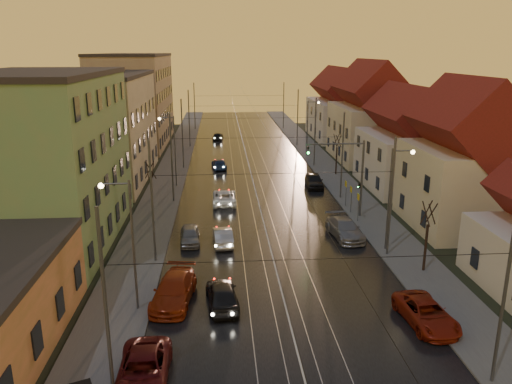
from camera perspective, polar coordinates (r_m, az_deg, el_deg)
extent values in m
plane|color=black|center=(29.29, 3.87, -14.65)|extent=(160.00, 160.00, 0.00)
cube|color=black|center=(66.74, -0.81, 3.03)|extent=(16.00, 120.00, 0.04)
cube|color=#4C4C4C|center=(66.92, -9.40, 2.90)|extent=(4.00, 120.00, 0.15)
cube|color=#4C4C4C|center=(68.02, 7.64, 3.18)|extent=(4.00, 120.00, 0.15)
cube|color=gray|center=(66.65, -2.70, 3.02)|extent=(0.06, 120.00, 0.03)
cube|color=gray|center=(66.69, -1.47, 3.05)|extent=(0.06, 120.00, 0.03)
cube|color=gray|center=(66.78, -0.15, 3.07)|extent=(0.06, 120.00, 0.03)
cube|color=gray|center=(66.89, 1.08, 3.09)|extent=(0.06, 120.00, 0.03)
cube|color=#649760|center=(42.17, -23.13, 3.16)|extent=(10.00, 18.00, 13.00)
cube|color=tan|center=(61.20, -17.20, 6.85)|extent=(10.00, 20.00, 12.00)
cube|color=#947660|center=(84.47, -13.69, 10.10)|extent=(10.00, 24.00, 14.00)
cube|color=beige|center=(46.42, 22.55, 0.47)|extent=(8.50, 10.00, 7.00)
pyramid|color=#5D1C15|center=(45.40, 23.27, 7.06)|extent=(8.67, 10.20, 3.80)
cube|color=silver|center=(58.09, 16.92, 3.40)|extent=(9.00, 12.00, 6.00)
pyramid|color=#5D1C15|center=(57.33, 17.29, 7.89)|extent=(9.18, 12.24, 3.20)
cube|color=beige|center=(71.91, 12.78, 6.60)|extent=(9.00, 14.00, 7.50)
pyramid|color=#5D1C15|center=(71.25, 13.07, 11.16)|extent=(9.18, 14.28, 4.00)
cube|color=silver|center=(89.18, 9.47, 8.18)|extent=(9.00, 16.00, 6.50)
pyramid|color=#5D1C15|center=(88.67, 9.62, 11.39)|extent=(9.18, 16.32, 3.50)
cylinder|color=#595B60|center=(22.16, -16.78, -12.74)|extent=(0.16, 0.16, 9.00)
cylinder|color=#595B60|center=(24.86, 26.52, -10.54)|extent=(0.16, 0.16, 9.00)
cylinder|color=#595B60|center=(35.85, -11.77, -1.27)|extent=(0.16, 0.16, 9.00)
cylinder|color=#595B60|center=(37.58, 15.19, -0.70)|extent=(0.16, 0.16, 9.00)
cylinder|color=#595B60|center=(50.29, -9.61, 3.76)|extent=(0.16, 0.16, 9.00)
cylinder|color=#595B60|center=(51.54, 9.83, 4.05)|extent=(0.16, 0.16, 9.00)
cylinder|color=#595B60|center=(64.98, -8.41, 6.53)|extent=(0.16, 0.16, 9.00)
cylinder|color=#595B60|center=(65.96, 6.76, 6.73)|extent=(0.16, 0.16, 9.00)
cylinder|color=#595B60|center=(79.79, -7.65, 8.28)|extent=(0.16, 0.16, 9.00)
cylinder|color=#595B60|center=(80.59, 4.78, 8.44)|extent=(0.16, 0.16, 9.00)
cylinder|color=#595B60|center=(97.64, -7.04, 9.67)|extent=(0.16, 0.16, 9.00)
cylinder|color=#595B60|center=(98.29, 3.17, 9.80)|extent=(0.16, 0.16, 9.00)
cylinder|color=#595B60|center=(29.51, -13.82, -6.20)|extent=(0.14, 0.14, 8.00)
cylinder|color=#595B60|center=(28.49, -15.91, 0.91)|extent=(1.60, 0.10, 0.10)
sphere|color=#FFD88C|center=(28.67, -17.30, 0.68)|extent=(0.32, 0.32, 0.32)
cylinder|color=#595B60|center=(38.69, 14.94, -0.98)|extent=(0.14, 0.14, 8.00)
cylinder|color=#595B60|center=(38.07, 16.49, 4.53)|extent=(1.60, 0.10, 0.10)
sphere|color=#FFD88C|center=(38.34, 17.49, 4.38)|extent=(0.32, 0.32, 0.32)
cylinder|color=#595B60|center=(56.26, -9.24, 4.54)|extent=(0.14, 0.14, 8.00)
cylinder|color=#595B60|center=(55.73, -10.24, 8.35)|extent=(1.60, 0.10, 0.10)
sphere|color=#FFD88C|center=(55.82, -10.98, 8.22)|extent=(0.32, 0.32, 0.32)
cylinder|color=#595B60|center=(72.87, 5.88, 7.22)|extent=(0.14, 0.14, 8.00)
cylinder|color=#595B60|center=(72.54, 6.60, 10.19)|extent=(1.60, 0.10, 0.10)
sphere|color=#FFD88C|center=(72.69, 7.17, 10.10)|extent=(0.32, 0.32, 0.32)
cylinder|color=#595B60|center=(46.20, 12.00, 1.42)|extent=(0.20, 0.20, 7.20)
cylinder|color=#595B60|center=(44.85, 9.04, 5.46)|extent=(5.20, 0.14, 0.14)
imported|color=black|center=(44.48, 5.98, 4.69)|extent=(0.15, 0.18, 0.90)
sphere|color=#19FF3F|center=(44.39, 6.00, 4.47)|extent=(0.20, 0.20, 0.20)
cylinder|color=black|center=(47.29, -11.82, -0.57)|extent=(0.18, 0.18, 3.50)
cylinder|color=black|center=(46.69, -11.70, 2.47)|extent=(0.37, 0.92, 1.61)
cylinder|color=black|center=(46.88, -12.07, 2.50)|extent=(0.91, 0.40, 1.61)
cylinder|color=black|center=(46.59, -12.30, 2.41)|extent=(0.37, 0.92, 1.61)
cylinder|color=black|center=(46.42, -11.88, 2.38)|extent=(0.84, 0.54, 1.62)
cylinder|color=black|center=(36.39, 18.80, -6.14)|extent=(0.18, 0.18, 3.50)
cylinder|color=black|center=(35.71, 19.45, -2.26)|extent=(0.37, 0.92, 1.61)
cylinder|color=black|center=(35.72, 18.89, -2.21)|extent=(0.91, 0.40, 1.61)
cylinder|color=black|center=(35.38, 18.86, -2.37)|extent=(0.37, 0.92, 1.61)
cylinder|color=black|center=(35.41, 19.48, -2.42)|extent=(0.84, 0.54, 1.62)
cylinder|color=black|center=(62.03, 9.16, 3.47)|extent=(0.18, 0.18, 3.50)
cylinder|color=black|center=(61.68, 9.46, 5.80)|extent=(0.37, 0.92, 1.61)
cylinder|color=black|center=(61.75, 9.14, 5.83)|extent=(0.91, 0.40, 1.61)
cylinder|color=black|center=(61.40, 9.07, 5.78)|extent=(0.37, 0.92, 1.61)
cylinder|color=black|center=(61.36, 9.43, 5.75)|extent=(0.84, 0.54, 1.62)
imported|color=black|center=(30.59, -3.89, -11.60)|extent=(2.22, 4.63, 1.53)
imported|color=#AFAFB5|center=(39.75, -3.82, -5.06)|extent=(1.74, 4.20, 1.35)
imported|color=white|center=(50.12, -3.64, -0.58)|extent=(2.30, 4.96, 1.38)
imported|color=navy|center=(65.18, -4.23, 3.21)|extent=(2.17, 4.41, 1.23)
imported|color=black|center=(86.38, -4.38, 6.37)|extent=(1.96, 4.03, 1.33)
imported|color=#4C0D0F|center=(24.85, -12.78, -19.29)|extent=(2.44, 5.13, 1.41)
imported|color=maroon|center=(31.35, -9.38, -11.03)|extent=(2.84, 5.66, 1.58)
imported|color=gray|center=(40.27, -7.59, -4.93)|extent=(1.80, 3.92, 1.30)
imported|color=maroon|center=(30.28, 18.86, -12.98)|extent=(2.67, 5.07, 1.36)
imported|color=gray|center=(41.72, 10.11, -4.13)|extent=(2.67, 5.44, 1.52)
imported|color=black|center=(56.45, 6.65, 1.31)|extent=(2.01, 4.59, 1.54)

